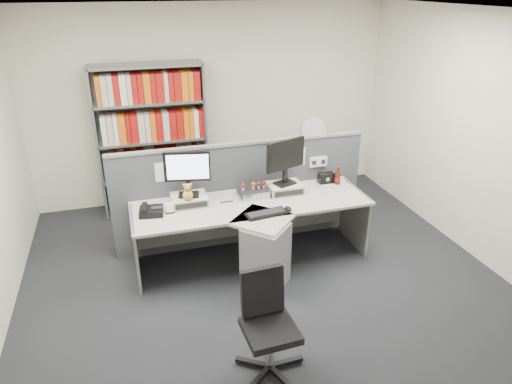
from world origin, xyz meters
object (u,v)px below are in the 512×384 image
object	(u,v)px
speaker	(326,178)
desk_fan	(313,133)
monitor_right	(285,158)
filing_cabinet	(310,181)
cola_bottle	(338,177)
office_chair	(267,321)
desk	(257,233)
keyboard	(266,213)
mouse	(288,209)
desk_calendar	(170,209)
desktop_pc	(253,192)
shelving_unit	(153,142)
desk_phone	(151,211)
monitor_left	(187,170)

from	to	relation	value
speaker	desk_fan	xyz separation A→B (m)	(0.19, 0.90, 0.28)
monitor_right	filing_cabinet	world-z (taller)	monitor_right
cola_bottle	office_chair	world-z (taller)	cola_bottle
cola_bottle	desk	bearing A→B (deg)	-159.43
keyboard	office_chair	distance (m)	1.37
keyboard	mouse	size ratio (longest dim) A/B	4.24
desk_calendar	desk_fan	xyz separation A→B (m)	(2.09, 1.17, 0.29)
speaker	office_chair	xyz separation A→B (m)	(-1.34, -1.88, -0.32)
desk	desktop_pc	world-z (taller)	desktop_pc
desk_calendar	shelving_unit	bearing A→B (deg)	90.38
desk	desktop_pc	bearing A→B (deg)	80.25
desk_phone	keyboard	bearing A→B (deg)	-17.07
mouse	cola_bottle	bearing A→B (deg)	31.49
speaker	desk_fan	distance (m)	0.96
desk	office_chair	size ratio (longest dim) A/B	3.02
desk_calendar	desk_fan	bearing A→B (deg)	29.24
mouse	desk_phone	bearing A→B (deg)	166.91
desk_phone	mouse	bearing A→B (deg)	-13.09
desk_calendar	desk_phone	bearing A→B (deg)	173.39
monitor_left	desk_calendar	distance (m)	0.45
keyboard	mouse	xyz separation A→B (m)	(0.25, 0.03, 0.01)
monitor_left	office_chair	distance (m)	1.91
desktop_pc	desk_calendar	distance (m)	0.97
desk_fan	office_chair	world-z (taller)	desk_fan
desktop_pc	shelving_unit	distance (m)	1.75
keyboard	desk_calendar	world-z (taller)	desk_calendar
desk_calendar	filing_cabinet	size ratio (longest dim) A/B	0.16
desk	desk_fan	size ratio (longest dim) A/B	4.56
desk_phone	cola_bottle	size ratio (longest dim) A/B	1.18
desk_phone	speaker	distance (m)	2.11
desk	speaker	size ratio (longest dim) A/B	14.29
desktop_pc	cola_bottle	size ratio (longest dim) A/B	1.40
mouse	shelving_unit	size ratio (longest dim) A/B	0.05
desktop_pc	office_chair	distance (m)	1.86
desk_calendar	shelving_unit	world-z (taller)	shelving_unit
mouse	shelving_unit	distance (m)	2.29
desk_calendar	speaker	distance (m)	1.92
speaker	filing_cabinet	xyz separation A→B (m)	(0.19, 0.90, -0.43)
desktop_pc	speaker	size ratio (longest dim) A/B	1.73
desktop_pc	shelving_unit	size ratio (longest dim) A/B	0.16
monitor_right	desktop_pc	xyz separation A→B (m)	(-0.37, 0.02, -0.37)
desk_phone	cola_bottle	bearing A→B (deg)	4.38
desk	desk_calendar	world-z (taller)	desk_calendar
desk_calendar	cola_bottle	xyz separation A→B (m)	(2.01, 0.19, 0.04)
monitor_right	desk_fan	distance (m)	1.27
desk	keyboard	world-z (taller)	keyboard
shelving_unit	office_chair	bearing A→B (deg)	-80.08
shelving_unit	filing_cabinet	world-z (taller)	shelving_unit
desktop_pc	desk_calendar	xyz separation A→B (m)	(-0.96, -0.17, 0.01)
monitor_left	shelving_unit	world-z (taller)	shelving_unit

